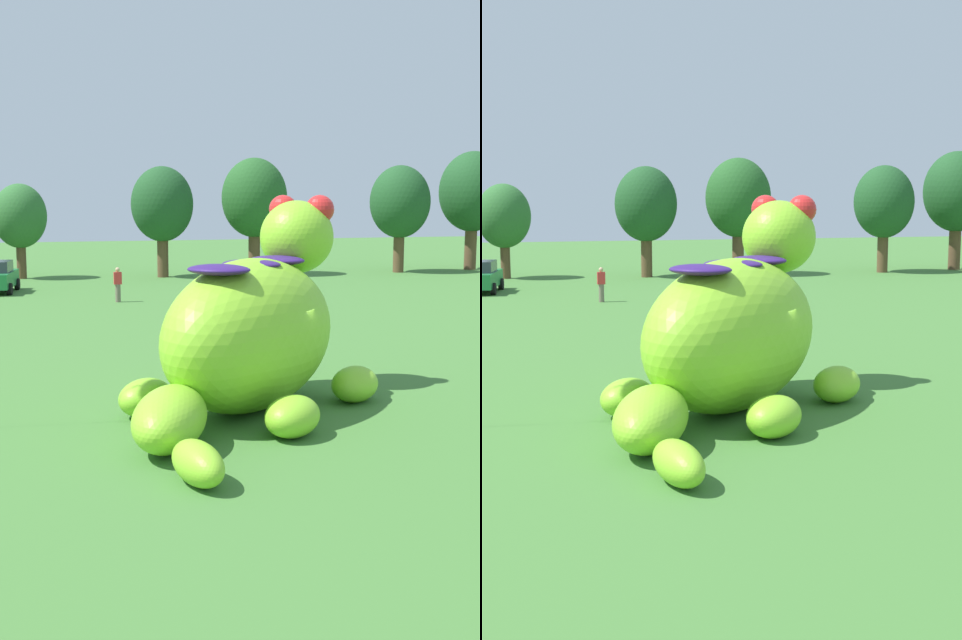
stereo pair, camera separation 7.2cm
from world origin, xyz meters
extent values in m
plane|color=#427533|center=(0.00, 0.00, 0.00)|extent=(160.00, 160.00, 0.00)
ellipsoid|color=#8CD12D|center=(-0.09, -0.08, 1.83)|extent=(6.78, 7.00, 3.66)
ellipsoid|color=#8CD12D|center=(1.77, 1.97, 4.05)|extent=(2.86, 2.87, 1.93)
sphere|color=red|center=(1.57, 2.54, 4.78)|extent=(0.77, 0.77, 0.77)
sphere|color=red|center=(2.36, 1.83, 4.78)|extent=(0.77, 0.77, 0.77)
ellipsoid|color=navy|center=(0.90, 1.01, 3.51)|extent=(1.87, 1.85, 0.24)
ellipsoid|color=navy|center=(-0.09, -0.08, 3.51)|extent=(1.87, 1.85, 0.24)
ellipsoid|color=navy|center=(-1.18, -1.28, 3.51)|extent=(1.87, 1.85, 0.24)
ellipsoid|color=#8CD12D|center=(-0.39, 2.61, 0.45)|extent=(1.88, 1.91, 0.89)
ellipsoid|color=#8CD12D|center=(2.62, -0.12, 0.45)|extent=(1.88, 1.91, 0.89)
ellipsoid|color=#8CD12D|center=(-2.67, -0.15, 0.45)|extent=(1.88, 1.91, 0.89)
ellipsoid|color=#8CD12D|center=(0.10, -2.66, 0.45)|extent=(1.88, 1.91, 0.89)
ellipsoid|color=#8CD12D|center=(-2.60, -2.85, 0.64)|extent=(2.46, 3.26, 1.28)
ellipsoid|color=#8CD12D|center=(-2.51, -5.06, 0.39)|extent=(1.05, 1.78, 0.78)
cylinder|color=black|center=(-5.35, 28.68, 0.32)|extent=(0.34, 0.67, 0.64)
cylinder|color=black|center=(-5.76, 26.17, 0.32)|extent=(0.34, 0.67, 0.64)
cylinder|color=brown|center=(-5.01, 35.32, 1.05)|extent=(0.60, 0.60, 2.10)
ellipsoid|color=#2D662D|center=(-5.01, 35.32, 3.95)|extent=(3.36, 3.36, 4.03)
cylinder|color=brown|center=(3.81, 33.96, 1.25)|extent=(0.71, 0.71, 2.49)
ellipsoid|color=#1E4C23|center=(3.81, 33.96, 4.68)|extent=(3.99, 3.99, 4.78)
cylinder|color=brown|center=(9.96, 33.99, 1.35)|extent=(0.77, 0.77, 2.70)
ellipsoid|color=#235623|center=(9.96, 33.99, 5.08)|extent=(4.33, 4.33, 5.19)
cylinder|color=brown|center=(20.05, 33.17, 1.28)|extent=(0.73, 0.73, 2.56)
ellipsoid|color=#1E4C23|center=(20.05, 33.17, 4.81)|extent=(4.09, 4.09, 4.91)
cylinder|color=brown|center=(25.99, 33.86, 1.47)|extent=(0.84, 0.84, 2.93)
ellipsoid|color=#1E4C23|center=(25.99, 33.86, 5.51)|extent=(4.69, 4.69, 5.63)
cylinder|color=#726656|center=(-0.62, 21.68, 0.44)|extent=(0.26, 0.26, 0.88)
cube|color=red|center=(-0.62, 21.68, 1.18)|extent=(0.38, 0.22, 0.60)
sphere|color=tan|center=(-0.62, 21.68, 1.60)|extent=(0.22, 0.22, 0.22)
camera|label=1|loc=(-5.57, -19.07, 5.09)|focal=46.73mm
camera|label=2|loc=(-5.50, -19.09, 5.09)|focal=46.73mm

